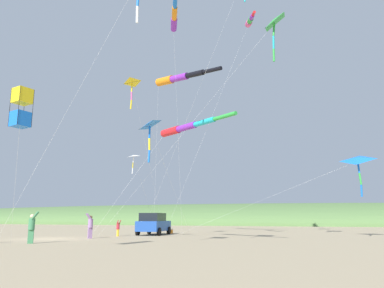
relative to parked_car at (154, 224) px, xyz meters
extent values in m
plane|color=tan|center=(-7.72, 4.61, -0.95)|extent=(600.00, 600.00, 0.00)
ellipsoid|color=#567A42|center=(47.28, 4.61, -0.95)|extent=(28.00, 240.00, 8.42)
cube|color=#1E479E|center=(0.10, 0.01, -0.20)|extent=(4.46, 2.27, 0.84)
cube|color=black|center=(-0.24, -0.02, 0.56)|extent=(2.73, 1.88, 0.68)
cylinder|color=black|center=(1.46, 1.08, -0.62)|extent=(0.68, 0.29, 0.66)
cylinder|color=black|center=(1.65, -0.76, -0.62)|extent=(0.68, 0.29, 0.66)
cylinder|color=black|center=(-1.45, 0.78, -0.62)|extent=(0.68, 0.29, 0.66)
cylinder|color=black|center=(-1.26, -1.06, -0.62)|extent=(0.68, 0.29, 0.66)
cube|color=orange|center=(3.04, -0.31, -0.77)|extent=(0.60, 0.40, 0.36)
cube|color=white|center=(3.04, -0.31, -0.56)|extent=(0.62, 0.42, 0.06)
cube|color=#8E6B9E|center=(-6.43, 2.11, -0.57)|extent=(0.33, 0.30, 0.76)
cylinder|color=#8E6B9E|center=(-6.43, 2.11, 0.12)|extent=(0.49, 0.49, 0.63)
sphere|color=brown|center=(-6.43, 2.11, 0.55)|extent=(0.24, 0.24, 0.24)
cylinder|color=#8E6B9E|center=(-6.65, 2.08, 0.60)|extent=(0.36, 0.31, 0.48)
cylinder|color=#8E6B9E|center=(-6.46, 2.33, 0.60)|extent=(0.36, 0.31, 0.48)
cube|color=#3D7F51|center=(-12.07, 2.40, -0.56)|extent=(0.30, 0.34, 0.79)
cylinder|color=#3D7F51|center=(-12.07, 2.40, 0.16)|extent=(0.50, 0.50, 0.65)
sphere|color=beige|center=(-12.07, 2.40, 0.61)|extent=(0.25, 0.25, 0.25)
cylinder|color=#3D7F51|center=(-11.84, 2.36, 0.65)|extent=(0.30, 0.38, 0.49)
cylinder|color=#3D7F51|center=(-12.11, 2.18, 0.65)|extent=(0.30, 0.38, 0.49)
cube|color=gold|center=(-3.03, 1.76, -0.68)|extent=(0.21, 0.24, 0.54)
cylinder|color=#B72833|center=(-3.03, 1.76, -0.19)|extent=(0.34, 0.34, 0.45)
sphere|color=tan|center=(-3.03, 1.76, 0.12)|extent=(0.17, 0.17, 0.17)
cylinder|color=#B72833|center=(-3.00, 1.61, 0.15)|extent=(0.21, 0.26, 0.34)
cylinder|color=#B72833|center=(-3.18, 1.73, 0.15)|extent=(0.21, 0.26, 0.34)
pyramid|color=white|center=(-5.90, -0.93, 5.00)|extent=(0.80, 1.03, 0.20)
cylinder|color=black|center=(-5.89, -0.93, 4.94)|extent=(0.79, 0.21, 0.16)
cylinder|color=white|center=(-5.90, -0.91, 4.70)|extent=(0.10, 0.12, 0.42)
cylinder|color=yellow|center=(-5.89, -0.88, 4.29)|extent=(0.13, 0.12, 0.42)
cylinder|color=white|center=(-5.88, -0.85, 3.88)|extent=(0.11, 0.11, 0.41)
cylinder|color=white|center=(-0.94, 0.27, 1.98)|extent=(9.91, 2.40, 5.87)
cylinder|color=white|center=(-15.99, -6.08, 9.86)|extent=(0.22, 0.19, 0.81)
cylinder|color=white|center=(-15.53, -2.07, 5.46)|extent=(0.77, 8.19, 12.82)
cylinder|color=purple|center=(-6.89, -4.39, 14.42)|extent=(1.43, 0.94, 0.57)
cylinder|color=orange|center=(-8.11, -4.89, 14.55)|extent=(1.39, 0.86, 0.49)
cylinder|color=blue|center=(-9.32, -5.40, 14.67)|extent=(1.35, 0.78, 0.41)
cylinder|color=white|center=(-2.66, -3.21, 6.65)|extent=(7.25, 1.86, 15.20)
cylinder|color=white|center=(-1.79, -3.77, 8.84)|extent=(7.01, 11.41, 19.57)
pyramid|color=blue|center=(-0.49, -16.58, 4.80)|extent=(1.71, 2.19, 0.82)
cylinder|color=black|center=(-0.44, -16.60, 4.70)|extent=(1.45, 0.47, 0.88)
cylinder|color=blue|center=(-0.44, -16.62, 4.18)|extent=(0.14, 0.19, 0.87)
cylinder|color=green|center=(-0.44, -16.68, 3.31)|extent=(0.15, 0.20, 0.87)
cylinder|color=blue|center=(-0.40, -16.70, 2.45)|extent=(0.25, 0.17, 0.88)
cylinder|color=white|center=(1.17, -8.99, 1.84)|extent=(3.24, 15.23, 5.59)
pyramid|color=yellow|center=(-5.99, -0.63, 10.79)|extent=(1.75, 1.39, 0.38)
cylinder|color=black|center=(-5.98, -0.65, 10.70)|extent=(0.40, 1.31, 0.30)
cylinder|color=yellow|center=(-5.98, -0.64, 10.28)|extent=(0.13, 0.15, 0.69)
cylinder|color=#EF4C93|center=(-6.02, -0.65, 9.59)|extent=(0.22, 0.20, 0.70)
cylinder|color=yellow|center=(-6.04, -0.65, 8.90)|extent=(0.18, 0.20, 0.70)
cylinder|color=white|center=(-1.11, -0.05, 4.85)|extent=(9.74, 1.21, 11.60)
cylinder|color=red|center=(-7.07, -4.31, 6.33)|extent=(1.47, 1.81, 0.55)
cylinder|color=purple|center=(-8.11, -5.82, 6.29)|extent=(1.39, 1.75, 0.46)
cylinder|color=#1EB7C6|center=(-9.15, -7.33, 6.25)|extent=(1.31, 1.70, 0.36)
cylinder|color=green|center=(-10.18, -8.83, 6.21)|extent=(1.23, 1.64, 0.27)
cylinder|color=white|center=(-7.36, -1.22, 2.63)|extent=(1.63, 4.68, 7.17)
cube|color=yellow|center=(-17.78, -1.52, 5.78)|extent=(0.81, 0.81, 0.66)
cube|color=blue|center=(-17.78, -1.52, 4.72)|extent=(0.81, 0.81, 0.66)
cylinder|color=black|center=(-17.54, -1.93, 5.25)|extent=(0.02, 0.02, 1.73)
cylinder|color=black|center=(-17.37, -1.28, 5.25)|extent=(0.02, 0.02, 1.73)
cylinder|color=black|center=(-18.18, -1.76, 5.25)|extent=(0.02, 0.02, 1.73)
cylinder|color=black|center=(-18.02, -1.12, 5.25)|extent=(0.02, 0.02, 1.73)
cylinder|color=white|center=(-15.81, 0.30, 1.72)|extent=(3.94, 3.66, 5.35)
cylinder|color=orange|center=(0.52, -0.67, 13.13)|extent=(1.59, 2.17, 0.95)
cylinder|color=purple|center=(-0.37, -2.43, 12.92)|extent=(1.46, 2.09, 0.82)
cylinder|color=black|center=(-1.26, -4.20, 12.70)|extent=(1.33, 2.02, 0.68)
cylinder|color=black|center=(-2.15, -5.96, 12.49)|extent=(1.20, 1.94, 0.54)
cylinder|color=white|center=(2.46, 0.98, 6.05)|extent=(3.00, 1.56, 14.00)
pyramid|color=blue|center=(-11.58, -4.77, 5.77)|extent=(1.83, 1.63, 0.60)
cylinder|color=black|center=(-11.56, -4.81, 5.69)|extent=(0.66, 1.11, 0.61)
cylinder|color=blue|center=(-11.55, -4.79, 5.27)|extent=(0.19, 0.19, 0.70)
cylinder|color=yellow|center=(-11.57, -4.80, 4.57)|extent=(0.22, 0.21, 0.71)
cylinder|color=blue|center=(-11.62, -4.83, 3.88)|extent=(0.17, 0.15, 0.70)
cylinder|color=white|center=(-5.10, -3.85, 2.34)|extent=(12.93, 1.93, 6.59)
pyramid|color=green|center=(-6.10, -11.43, 13.85)|extent=(2.32, 2.04, 0.93)
cylinder|color=black|center=(-6.07, -11.49, 13.75)|extent=(0.78, 1.29, 1.04)
cylinder|color=green|center=(-6.06, -11.44, 13.21)|extent=(0.16, 0.25, 0.91)
cylinder|color=#1EB7C6|center=(-6.01, -11.38, 12.31)|extent=(0.28, 0.21, 0.91)
cylinder|color=green|center=(-5.93, -11.35, 11.42)|extent=(0.21, 0.19, 0.90)
cylinder|color=white|center=(-4.81, -4.13, 6.36)|extent=(2.53, 14.74, 14.63)
cylinder|color=#EF4C93|center=(4.97, -8.00, 20.10)|extent=(0.99, 0.87, 0.69)
cylinder|color=green|center=(4.27, -8.27, 20.02)|extent=(0.94, 0.76, 0.58)
cylinder|color=purple|center=(3.57, -8.55, 19.94)|extent=(0.88, 0.66, 0.47)
cylinder|color=red|center=(2.87, -8.82, 19.86)|extent=(0.83, 0.55, 0.36)
cylinder|color=white|center=(4.57, -3.70, 9.52)|extent=(1.52, 8.32, 20.94)
camera|label=1|loc=(-30.36, -13.53, 0.57)|focal=35.01mm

